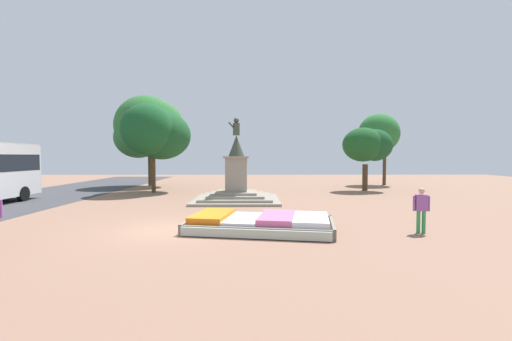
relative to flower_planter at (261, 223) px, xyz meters
The scene contains 8 objects.
ground_plane 3.42m from the flower_planter, behind, with size 74.65×74.65×0.00m, color #8C6651.
flower_planter is the anchor object (origin of this frame).
statue_monument 8.43m from the flower_planter, 98.79° to the left, with size 5.12×5.12×5.06m.
pedestrian_crossing_plaza 5.74m from the flower_planter, ahead, with size 0.56×0.28×1.61m.
park_tree_far_left 15.95m from the flower_planter, 119.68° to the left, with size 4.71×5.34×6.52m.
park_tree_behind_statue 17.06m from the flower_planter, 58.52° to the left, with size 3.93×2.91×4.96m.
park_tree_far_right 21.43m from the flower_planter, 117.75° to the left, with size 6.20×5.42×8.17m.
park_tree_street_side 23.32m from the flower_planter, 59.54° to the left, with size 3.82×3.64×6.73m.
Camera 1 is at (3.12, -12.58, 2.74)m, focal length 24.00 mm.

